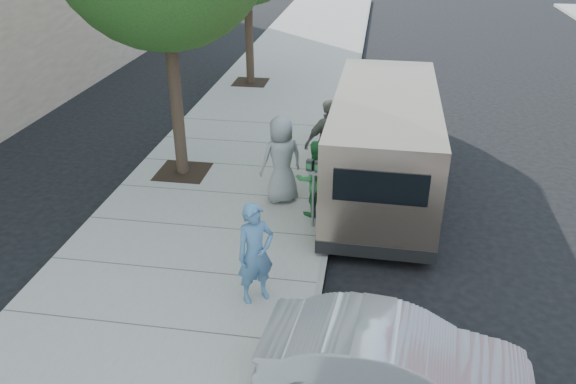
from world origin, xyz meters
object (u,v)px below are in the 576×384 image
object	(u,v)px
parking_meter	(314,179)
van	(383,143)
person_green_shirt	(315,178)
person_gray_shirt	(281,160)
person_officer	(255,253)
sedan	(395,363)
person_striped_polo	(329,143)

from	to	relation	value
parking_meter	van	bearing A→B (deg)	69.86
parking_meter	person_green_shirt	world-z (taller)	person_green_shirt
person_gray_shirt	person_officer	bearing A→B (deg)	59.98
sedan	person_gray_shirt	world-z (taller)	person_gray_shirt
person_green_shirt	person_officer	bearing A→B (deg)	55.21
person_officer	person_striped_polo	size ratio (longest dim) A/B	0.88
parking_meter	person_gray_shirt	size ratio (longest dim) A/B	0.75
parking_meter	person_striped_polo	size ratio (longest dim) A/B	0.72
person_green_shirt	person_gray_shirt	world-z (taller)	person_gray_shirt
parking_meter	sedan	xyz separation A→B (m)	(1.55, -4.02, -0.60)
person_green_shirt	sedan	bearing A→B (deg)	86.22
person_gray_shirt	person_striped_polo	size ratio (longest dim) A/B	0.96
van	parking_meter	bearing A→B (deg)	-123.03
person_striped_polo	person_officer	bearing A→B (deg)	50.47
person_gray_shirt	person_striped_polo	world-z (taller)	person_striped_polo
person_striped_polo	parking_meter	bearing A→B (deg)	56.98
van	person_officer	distance (m)	4.77
person_officer	person_striped_polo	xyz separation A→B (m)	(0.75, 4.43, 0.12)
van	person_green_shirt	bearing A→B (deg)	-132.10
parking_meter	sedan	world-z (taller)	parking_meter
van	person_gray_shirt	world-z (taller)	van
sedan	person_striped_polo	xyz separation A→B (m)	(-1.45, 6.03, 0.56)
person_green_shirt	person_striped_polo	xyz separation A→B (m)	(0.14, 1.50, 0.18)
person_officer	van	bearing A→B (deg)	28.56
person_officer	person_striped_polo	world-z (taller)	person_striped_polo
van	person_striped_polo	world-z (taller)	van
parking_meter	person_striped_polo	xyz separation A→B (m)	(0.11, 2.01, -0.05)
sedan	person_striped_polo	size ratio (longest dim) A/B	1.79
sedan	person_striped_polo	distance (m)	6.23
parking_meter	person_gray_shirt	world-z (taller)	person_gray_shirt
sedan	person_gray_shirt	size ratio (longest dim) A/B	1.87
person_green_shirt	person_striped_polo	bearing A→B (deg)	-118.36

